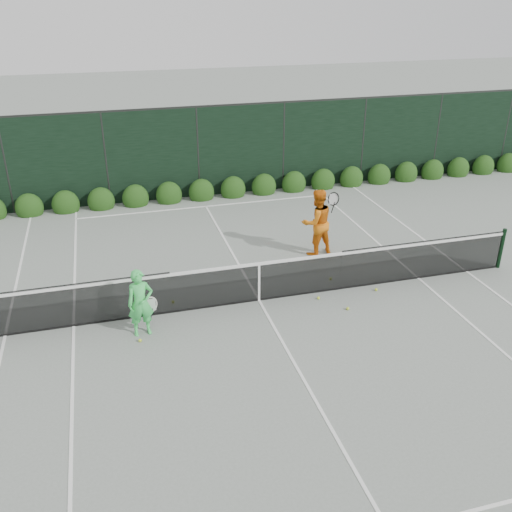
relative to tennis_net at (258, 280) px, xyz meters
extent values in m
plane|color=gray|center=(0.02, 0.00, -0.53)|extent=(80.00, 80.00, 0.00)
cylinder|color=black|center=(6.42, 0.00, 0.00)|extent=(0.10, 0.10, 1.07)
cube|color=black|center=(-4.18, 0.00, -0.02)|extent=(4.40, 0.01, 1.02)
cube|color=black|center=(0.02, 0.00, -0.05)|extent=(4.00, 0.01, 0.96)
cube|color=black|center=(4.22, 0.00, -0.02)|extent=(4.40, 0.01, 1.02)
cube|color=white|center=(0.02, 0.00, 0.41)|extent=(12.80, 0.03, 0.07)
cube|color=black|center=(0.02, 0.00, -0.51)|extent=(12.80, 0.02, 0.04)
cube|color=white|center=(0.02, 0.00, -0.07)|extent=(0.05, 0.03, 0.91)
imported|color=#3FD95E|center=(-2.68, -0.66, 0.20)|extent=(0.56, 0.40, 1.46)
torus|color=silver|center=(-2.48, -0.56, 0.07)|extent=(0.30, 0.10, 0.30)
cylinder|color=black|center=(-2.48, -0.56, -0.17)|extent=(0.10, 0.03, 0.30)
imported|color=orange|center=(2.19, 2.05, 0.38)|extent=(0.99, 0.83, 1.82)
torus|color=black|center=(2.54, 1.85, 1.07)|extent=(0.30, 0.07, 0.30)
cylinder|color=black|center=(2.54, 1.85, 0.83)|extent=(0.10, 0.03, 0.30)
cube|color=white|center=(-5.46, 0.00, -0.53)|extent=(0.06, 23.77, 0.01)
cube|color=white|center=(5.51, 0.00, -0.53)|extent=(0.06, 23.77, 0.01)
cube|color=white|center=(-4.09, 0.00, -0.53)|extent=(0.06, 23.77, 0.01)
cube|color=white|center=(4.14, 0.00, -0.53)|extent=(0.06, 23.77, 0.01)
cube|color=white|center=(0.02, 11.88, -0.53)|extent=(11.03, 0.06, 0.01)
cube|color=white|center=(0.02, 6.40, -0.53)|extent=(8.23, 0.06, 0.01)
cube|color=white|center=(0.02, 0.00, -0.53)|extent=(0.06, 12.80, 0.01)
cube|color=black|center=(0.02, 7.50, 0.97)|extent=(32.00, 0.06, 3.00)
cube|color=#262826|center=(0.02, 7.50, 2.50)|extent=(32.00, 0.06, 0.06)
cylinder|color=#262826|center=(-5.98, 7.50, 0.97)|extent=(0.08, 0.08, 3.00)
cylinder|color=#262826|center=(-2.98, 7.50, 0.97)|extent=(0.08, 0.08, 3.00)
cylinder|color=#262826|center=(0.02, 7.50, 0.97)|extent=(0.08, 0.08, 3.00)
cylinder|color=#262826|center=(3.02, 7.50, 0.97)|extent=(0.08, 0.08, 3.00)
cylinder|color=#262826|center=(6.02, 7.50, 0.97)|extent=(0.08, 0.08, 3.00)
cylinder|color=#262826|center=(9.02, 7.50, 0.97)|extent=(0.08, 0.08, 3.00)
cylinder|color=#262826|center=(12.02, 7.50, 0.97)|extent=(0.08, 0.08, 3.00)
ellipsoid|color=#173A0F|center=(-5.48, 7.15, -0.30)|extent=(0.86, 0.65, 0.94)
ellipsoid|color=#173A0F|center=(-4.38, 7.15, -0.30)|extent=(0.86, 0.65, 0.94)
ellipsoid|color=#173A0F|center=(-3.28, 7.15, -0.30)|extent=(0.86, 0.65, 0.94)
ellipsoid|color=#173A0F|center=(-2.18, 7.15, -0.30)|extent=(0.86, 0.65, 0.94)
ellipsoid|color=#173A0F|center=(-1.08, 7.15, -0.30)|extent=(0.86, 0.65, 0.94)
ellipsoid|color=#173A0F|center=(0.02, 7.15, -0.30)|extent=(0.86, 0.65, 0.94)
ellipsoid|color=#173A0F|center=(1.12, 7.15, -0.30)|extent=(0.86, 0.65, 0.94)
ellipsoid|color=#173A0F|center=(2.22, 7.15, -0.30)|extent=(0.86, 0.65, 0.94)
ellipsoid|color=#173A0F|center=(3.32, 7.15, -0.30)|extent=(0.86, 0.65, 0.94)
ellipsoid|color=#173A0F|center=(4.42, 7.15, -0.30)|extent=(0.86, 0.65, 0.94)
ellipsoid|color=#173A0F|center=(5.52, 7.15, -0.30)|extent=(0.86, 0.65, 0.94)
ellipsoid|color=#173A0F|center=(6.62, 7.15, -0.30)|extent=(0.86, 0.65, 0.94)
ellipsoid|color=#173A0F|center=(7.72, 7.15, -0.30)|extent=(0.86, 0.65, 0.94)
ellipsoid|color=#173A0F|center=(8.82, 7.15, -0.30)|extent=(0.86, 0.65, 0.94)
ellipsoid|color=#173A0F|center=(9.92, 7.15, -0.30)|extent=(0.86, 0.65, 0.94)
ellipsoid|color=#173A0F|center=(11.02, 7.15, -0.30)|extent=(0.86, 0.65, 0.94)
ellipsoid|color=#173A0F|center=(12.12, 7.15, -0.30)|extent=(0.86, 0.65, 0.94)
sphere|color=#C6DD31|center=(-2.77, -0.97, -0.50)|extent=(0.07, 0.07, 0.07)
sphere|color=#C6DD31|center=(-1.91, 0.40, -0.50)|extent=(0.07, 0.07, 0.07)
sphere|color=#C6DD31|center=(2.01, 0.50, -0.50)|extent=(0.07, 0.07, 0.07)
sphere|color=#C6DD31|center=(1.83, -0.93, -0.50)|extent=(0.07, 0.07, 0.07)
sphere|color=#C6DD31|center=(1.37, -0.31, -0.50)|extent=(0.07, 0.07, 0.07)
sphere|color=#C6DD31|center=(-2.63, 0.43, -0.50)|extent=(0.07, 0.07, 0.07)
sphere|color=#C6DD31|center=(2.84, -0.30, -0.50)|extent=(0.07, 0.07, 0.07)
camera|label=1|loc=(-3.10, -10.99, 6.07)|focal=40.00mm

